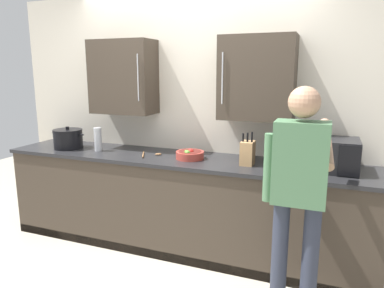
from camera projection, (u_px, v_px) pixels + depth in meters
The scene contains 9 objects.
back_wall_tiled at pixel (192, 109), 3.62m from camera, with size 4.09×0.44×2.52m.
counter_unit at pixel (180, 203), 3.50m from camera, with size 3.61×0.67×0.93m.
microwave_oven at pixel (318, 154), 2.97m from camera, with size 0.59×0.76×0.27m.
fruit_bowl at pixel (190, 154), 3.34m from camera, with size 0.26×0.26×0.10m.
thermos_flask at pixel (98, 139), 3.65m from camera, with size 0.08×0.08×0.24m.
wooden_spoon at pixel (151, 154), 3.48m from camera, with size 0.23×0.22×0.02m.
stock_pot at pixel (68, 139), 3.78m from camera, with size 0.40×0.31×0.23m.
knife_block at pixel (248, 153), 3.11m from camera, with size 0.11×0.15×0.30m.
person_figure at pixel (299, 188), 2.32m from camera, with size 0.44×0.57×1.65m.
Camera 1 is at (1.31, -2.26, 1.74)m, focal length 33.24 mm.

